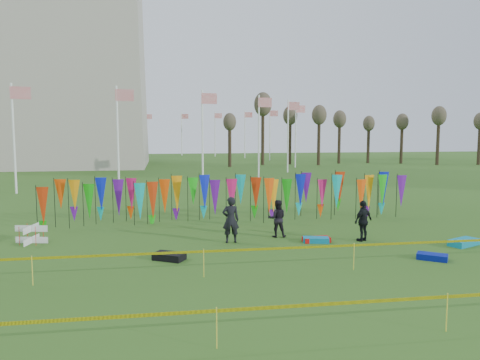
{
  "coord_description": "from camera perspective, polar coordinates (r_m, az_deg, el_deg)",
  "views": [
    {
      "loc": [
        -3.21,
        -16.19,
        4.55
      ],
      "look_at": [
        0.37,
        6.0,
        2.2
      ],
      "focal_mm": 35.0,
      "sensor_mm": 36.0,
      "label": 1
    }
  ],
  "objects": [
    {
      "name": "person_right",
      "position": [
        20.1,
        14.79,
        -4.84
      ],
      "size": [
        1.15,
        0.97,
        1.7
      ],
      "primitive_type": "imported",
      "rotation": [
        0.0,
        0.0,
        3.63
      ],
      "color": "black",
      "rests_on": "ground"
    },
    {
      "name": "caution_tape_near",
      "position": [
        15.03,
        2.63,
        -8.57
      ],
      "size": [
        26.0,
        0.02,
        0.9
      ],
      "color": "#FFF705",
      "rests_on": "ground"
    },
    {
      "name": "person_mid",
      "position": [
        20.26,
        4.56,
        -4.7
      ],
      "size": [
        0.86,
        0.61,
        1.62
      ],
      "primitive_type": "imported",
      "rotation": [
        0.0,
        0.0,
        2.96
      ],
      "color": "black",
      "rests_on": "ground"
    },
    {
      "name": "caution_tape_far",
      "position": [
        10.53,
        8.25,
        -15.09
      ],
      "size": [
        26.0,
        0.02,
        0.9
      ],
      "color": "#FFF705",
      "rests_on": "ground"
    },
    {
      "name": "flagpole_ring",
      "position": [
        65.09,
        -18.79,
        5.17
      ],
      "size": [
        57.4,
        56.16,
        8.0
      ],
      "color": "white",
      "rests_on": "ground"
    },
    {
      "name": "banner_row",
      "position": [
        23.71,
        -0.63,
        -1.8
      ],
      "size": [
        18.64,
        0.64,
        2.23
      ],
      "color": "black",
      "rests_on": "ground"
    },
    {
      "name": "person_left",
      "position": [
        19.15,
        -1.14,
        -4.87
      ],
      "size": [
        0.71,
        0.53,
        1.9
      ],
      "primitive_type": "imported",
      "rotation": [
        0.0,
        0.0,
        3.11
      ],
      "color": "black",
      "rests_on": "ground"
    },
    {
      "name": "tree_line",
      "position": [
        69.75,
        21.31,
        6.9
      ],
      "size": [
        53.92,
        1.92,
        7.84
      ],
      "color": "#3C2F1E",
      "rests_on": "ground"
    },
    {
      "name": "kite_bag_black",
      "position": [
        17.0,
        -8.62,
        -9.19
      ],
      "size": [
        1.24,
        1.08,
        0.25
      ],
      "primitive_type": "cube",
      "rotation": [
        0.0,
        0.0,
        -0.53
      ],
      "color": "black",
      "rests_on": "ground"
    },
    {
      "name": "ground",
      "position": [
        17.12,
        2.0,
        -9.45
      ],
      "size": [
        160.0,
        160.0,
        0.0
      ],
      "primitive_type": "plane",
      "color": "#2A5116",
      "rests_on": "ground"
    },
    {
      "name": "kite_bag_turquoise",
      "position": [
        19.62,
        9.23,
        -7.21
      ],
      "size": [
        1.13,
        0.75,
        0.21
      ],
      "primitive_type": "cube",
      "rotation": [
        0.0,
        0.0,
        -0.23
      ],
      "color": "#0B7FAD",
      "rests_on": "ground"
    },
    {
      "name": "box_kite",
      "position": [
        20.91,
        -24.08,
        -6.06
      ],
      "size": [
        0.69,
        0.69,
        0.76
      ],
      "rotation": [
        0.0,
        0.0,
        -0.2
      ],
      "color": "red",
      "rests_on": "ground"
    },
    {
      "name": "kite_bag_red",
      "position": [
        19.7,
        9.29,
        -7.16
      ],
      "size": [
        1.12,
        0.53,
        0.2
      ],
      "primitive_type": "cube",
      "rotation": [
        0.0,
        0.0,
        0.02
      ],
      "color": "red",
      "rests_on": "ground"
    },
    {
      "name": "kite_bag_blue",
      "position": [
        18.17,
        22.38,
        -8.64
      ],
      "size": [
        1.13,
        1.03,
        0.21
      ],
      "primitive_type": "cube",
      "rotation": [
        0.0,
        0.0,
        -0.64
      ],
      "color": "#091BA1",
      "rests_on": "ground"
    },
    {
      "name": "kite_bag_teal",
      "position": [
        20.87,
        25.61,
        -6.86
      ],
      "size": [
        1.46,
        1.12,
        0.25
      ],
      "primitive_type": "cube",
      "rotation": [
        0.0,
        0.0,
        0.43
      ],
      "color": "#0C89AF",
      "rests_on": "ground"
    }
  ]
}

